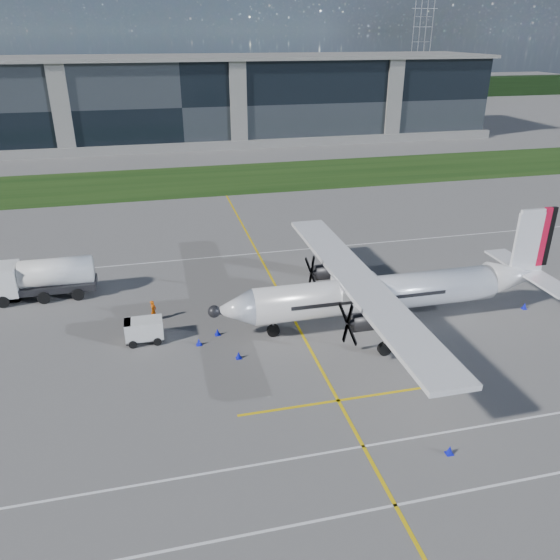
{
  "coord_description": "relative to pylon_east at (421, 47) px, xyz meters",
  "views": [
    {
      "loc": [
        -6.43,
        -30.67,
        19.8
      ],
      "look_at": [
        1.89,
        4.07,
        3.44
      ],
      "focal_mm": 35.0,
      "sensor_mm": 36.0,
      "label": 1
    }
  ],
  "objects": [
    {
      "name": "ground",
      "position": [
        -85.0,
        -110.0,
        -15.0
      ],
      "size": [
        400.0,
        400.0,
        0.0
      ],
      "primitive_type": "plane",
      "color": "#64625F",
      "rests_on": "ground"
    },
    {
      "name": "grass_strip",
      "position": [
        -85.0,
        -102.0,
        -14.98
      ],
      "size": [
        400.0,
        18.0,
        0.04
      ],
      "primitive_type": "cube",
      "color": "black",
      "rests_on": "ground"
    },
    {
      "name": "terminal_building",
      "position": [
        -85.0,
        -70.0,
        -7.5
      ],
      "size": [
        120.0,
        20.0,
        15.0
      ],
      "primitive_type": "cube",
      "color": "black",
      "rests_on": "ground"
    },
    {
      "name": "tree_line",
      "position": [
        -85.0,
        -10.0,
        -12.0
      ],
      "size": [
        400.0,
        6.0,
        6.0
      ],
      "primitive_type": "cube",
      "color": "black",
      "rests_on": "ground"
    },
    {
      "name": "pylon_east",
      "position": [
        0.0,
        0.0,
        0.0
      ],
      "size": [
        9.0,
        4.6,
        30.0
      ],
      "primitive_type": null,
      "color": "gray",
      "rests_on": "ground"
    },
    {
      "name": "yellow_taxiway_centerline",
      "position": [
        -82.0,
        -140.0,
        -14.99
      ],
      "size": [
        0.2,
        70.0,
        0.01
      ],
      "primitive_type": "cube",
      "color": "yellow",
      "rests_on": "ground"
    },
    {
      "name": "white_lane_line",
      "position": [
        -85.0,
        -164.0,
        -14.99
      ],
      "size": [
        90.0,
        0.15,
        0.01
      ],
      "primitive_type": "cube",
      "color": "white",
      "rests_on": "ground"
    },
    {
      "name": "turboprop_aircraft",
      "position": [
        -75.46,
        -147.84,
        -10.99
      ],
      "size": [
        25.81,
        26.76,
        8.03
      ],
      "primitive_type": null,
      "color": "white",
      "rests_on": "ground"
    },
    {
      "name": "fuel_tanker_truck",
      "position": [
        -101.41,
        -137.34,
        -13.38
      ],
      "size": [
        8.62,
        2.8,
        3.23
      ],
      "primitive_type": null,
      "color": "white",
      "rests_on": "ground"
    },
    {
      "name": "baggage_tug",
      "position": [
        -92.93,
        -146.41,
        -14.17
      ],
      "size": [
        2.75,
        1.65,
        1.65
      ],
      "primitive_type": null,
      "color": "silver",
      "rests_on": "ground"
    },
    {
      "name": "ground_crew_person",
      "position": [
        -92.24,
        -143.44,
        -14.08
      ],
      "size": [
        0.82,
        0.91,
        1.84
      ],
      "primitive_type": "imported",
      "rotation": [
        0.0,
        0.0,
        1.1
      ],
      "color": "#F25907",
      "rests_on": "ground"
    },
    {
      "name": "safety_cone_fwd",
      "position": [
        -89.33,
        -147.82,
        -14.75
      ],
      "size": [
        0.36,
        0.36,
        0.5
      ],
      "primitive_type": "cone",
      "color": "#0B10C3",
      "rests_on": "ground"
    },
    {
      "name": "safety_cone_tail",
      "position": [
        -64.04,
        -148.31,
        -14.75
      ],
      "size": [
        0.36,
        0.36,
        0.5
      ],
      "primitive_type": "cone",
      "color": "#0B10C3",
      "rests_on": "ground"
    },
    {
      "name": "safety_cone_nose_port",
      "position": [
        -86.93,
        -150.13,
        -14.75
      ],
      "size": [
        0.36,
        0.36,
        0.5
      ],
      "primitive_type": "cone",
      "color": "#0B10C3",
      "rests_on": "ground"
    },
    {
      "name": "safety_cone_portwing",
      "position": [
        -77.9,
        -161.54,
        -14.75
      ],
      "size": [
        0.36,
        0.36,
        0.5
      ],
      "primitive_type": "cone",
      "color": "#0B10C3",
      "rests_on": "ground"
    },
    {
      "name": "safety_cone_nose_stbd",
      "position": [
        -87.9,
        -146.76,
        -14.75
      ],
      "size": [
        0.36,
        0.36,
        0.5
      ],
      "primitive_type": "cone",
      "color": "#0B10C3",
      "rests_on": "ground"
    }
  ]
}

